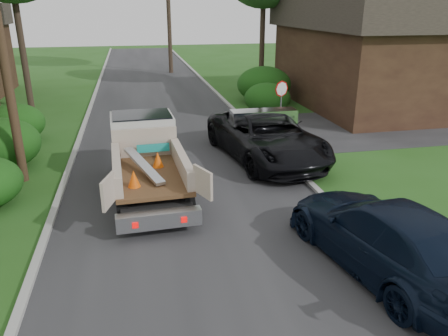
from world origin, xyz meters
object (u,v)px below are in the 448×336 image
stop_sign (281,96)px  black_pickup (266,136)px  navy_suv (387,236)px  house_right (380,51)px  flatbed_truck (146,152)px

stop_sign → black_pickup: bearing=-116.8°
stop_sign → black_pickup: (-1.78, -3.52, -0.86)m
navy_suv → house_right: bearing=-128.6°
flatbed_truck → black_pickup: bearing=19.0°
house_right → navy_suv: house_right is taller
flatbed_truck → navy_suv: bearing=-52.6°
stop_sign → navy_suv: bearing=-96.9°
house_right → navy_suv: (-9.20, -16.50, -2.33)m
black_pickup → navy_suv: black_pickup is taller
flatbed_truck → black_pickup: flatbed_truck is taller
stop_sign → house_right: (7.80, 5.00, 1.38)m
stop_sign → house_right: 9.37m
house_right → navy_suv: 19.03m
flatbed_truck → stop_sign: bearing=37.2°
stop_sign → navy_suv: stop_sign is taller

